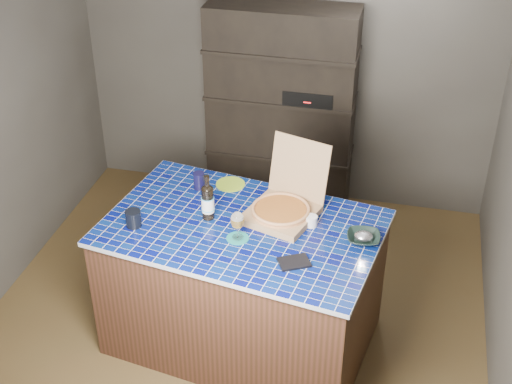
% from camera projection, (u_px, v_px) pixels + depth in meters
% --- Properties ---
extents(room, '(3.50, 3.50, 3.50)m').
position_uv_depth(room, '(233.00, 166.00, 4.48)').
color(room, '#4F3D22').
rests_on(room, ground).
extents(shelving_unit, '(1.20, 0.41, 1.80)m').
position_uv_depth(shelving_unit, '(281.00, 112.00, 5.92)').
color(shelving_unit, black).
rests_on(shelving_unit, floor).
extents(kitchen_island, '(1.86, 1.34, 0.94)m').
position_uv_depth(kitchen_island, '(243.00, 284.00, 4.72)').
color(kitchen_island, '#49271D').
rests_on(kitchen_island, floor).
extents(pizza_box, '(0.53, 0.59, 0.44)m').
position_uv_depth(pizza_box, '(283.00, 207.00, 4.53)').
color(pizza_box, tan).
rests_on(pizza_box, kitchen_island).
extents(mead_bottle, '(0.08, 0.08, 0.31)m').
position_uv_depth(mead_bottle, '(208.00, 202.00, 4.48)').
color(mead_bottle, black).
rests_on(mead_bottle, kitchen_island).
extents(teal_trivet, '(0.14, 0.14, 0.01)m').
position_uv_depth(teal_trivet, '(238.00, 238.00, 4.35)').
color(teal_trivet, '#16746E').
rests_on(teal_trivet, kitchen_island).
extents(wine_glass, '(0.08, 0.08, 0.19)m').
position_uv_depth(wine_glass, '(237.00, 221.00, 4.28)').
color(wine_glass, white).
rests_on(wine_glass, teal_trivet).
extents(tumbler, '(0.10, 0.10, 0.11)m').
position_uv_depth(tumbler, '(133.00, 218.00, 4.44)').
color(tumbler, black).
rests_on(tumbler, kitchen_island).
extents(dvd_case, '(0.22, 0.20, 0.01)m').
position_uv_depth(dvd_case, '(294.00, 262.00, 4.14)').
color(dvd_case, black).
rests_on(dvd_case, kitchen_island).
extents(bowl, '(0.22, 0.22, 0.05)m').
position_uv_depth(bowl, '(363.00, 238.00, 4.31)').
color(bowl, black).
rests_on(bowl, kitchen_island).
extents(foil_contents, '(0.12, 0.10, 0.05)m').
position_uv_depth(foil_contents, '(364.00, 236.00, 4.31)').
color(foil_contents, silver).
rests_on(foil_contents, bowl).
extents(white_jar, '(0.08, 0.08, 0.07)m').
position_uv_depth(white_jar, '(311.00, 221.00, 4.45)').
color(white_jar, silver).
rests_on(white_jar, kitchen_island).
extents(navy_cup, '(0.08, 0.08, 0.12)m').
position_uv_depth(navy_cup, '(199.00, 181.00, 4.81)').
color(navy_cup, black).
rests_on(navy_cup, kitchen_island).
extents(green_trivet, '(0.20, 0.20, 0.01)m').
position_uv_depth(green_trivet, '(230.00, 184.00, 4.88)').
color(green_trivet, '#88AA24').
rests_on(green_trivet, kitchen_island).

